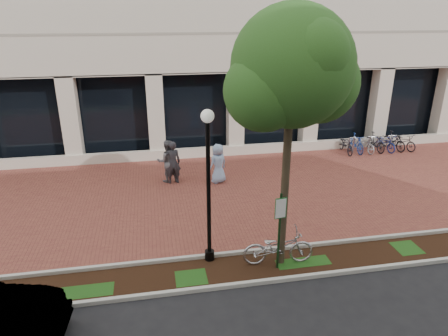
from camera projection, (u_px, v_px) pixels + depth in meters
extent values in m
plane|color=black|center=(212.00, 194.00, 16.27)|extent=(120.00, 120.00, 0.00)
cube|color=brown|center=(212.00, 193.00, 16.27)|extent=(40.00, 9.00, 0.01)
cube|color=black|center=(241.00, 269.00, 11.46)|extent=(40.00, 1.50, 0.01)
cube|color=#B6B7AC|center=(235.00, 253.00, 12.13)|extent=(40.00, 0.12, 0.12)
cube|color=#B6B7AC|center=(247.00, 284.00, 10.75)|extent=(40.00, 0.12, 0.12)
cube|color=black|center=(195.00, 112.00, 20.64)|extent=(40.00, 0.15, 4.20)
cube|color=beige|center=(198.00, 152.00, 20.30)|extent=(40.00, 0.25, 0.50)
cube|color=beige|center=(196.00, 115.00, 20.00)|extent=(0.80, 0.80, 4.20)
cube|color=#133416|center=(279.00, 232.00, 11.08)|extent=(0.05, 0.05, 2.37)
cube|color=#175D22|center=(281.00, 208.00, 10.78)|extent=(0.34, 0.02, 0.62)
cube|color=white|center=(281.00, 209.00, 10.77)|extent=(0.30, 0.01, 0.56)
cylinder|color=black|center=(210.00, 255.00, 11.86)|extent=(0.28, 0.28, 0.30)
cylinder|color=black|center=(209.00, 195.00, 11.15)|extent=(0.12, 0.12, 4.24)
sphere|color=silver|center=(207.00, 116.00, 10.33)|extent=(0.36, 0.36, 0.36)
cylinder|color=#453927|center=(284.00, 199.00, 11.05)|extent=(0.22, 0.22, 4.12)
sphere|color=#2A5219|center=(292.00, 67.00, 9.75)|extent=(3.05, 3.05, 3.05)
sphere|color=#2A5219|center=(318.00, 83.00, 10.34)|extent=(2.14, 2.14, 2.14)
sphere|color=#2A5219|center=(264.00, 91.00, 9.61)|extent=(1.98, 1.98, 1.98)
imported|color=#B2B2B7|center=(278.00, 247.00, 11.55)|extent=(2.13, 0.88, 1.09)
imported|color=#28282D|center=(173.00, 163.00, 16.95)|extent=(0.73, 0.53, 1.89)
imported|color=#5C5C61|center=(168.00, 161.00, 17.13)|extent=(0.96, 0.77, 1.87)
imported|color=#92B2D9|center=(218.00, 164.00, 17.06)|extent=(1.00, 0.88, 1.73)
cylinder|color=#B7B7BC|center=(353.00, 145.00, 20.93)|extent=(0.11, 0.11, 0.79)
sphere|color=#B7B7BC|center=(354.00, 137.00, 20.76)|extent=(0.12, 0.12, 0.12)
imported|color=black|center=(346.00, 145.00, 20.88)|extent=(0.68, 1.72, 0.89)
imported|color=#21449A|center=(356.00, 143.00, 20.96)|extent=(0.47, 1.64, 0.99)
imported|color=#B1B2B6|center=(365.00, 143.00, 21.07)|extent=(0.67, 1.72, 0.89)
imported|color=black|center=(375.00, 142.00, 21.15)|extent=(0.63, 1.68, 0.99)
imported|color=navy|center=(384.00, 142.00, 21.26)|extent=(0.84, 1.76, 0.89)
imported|color=black|center=(394.00, 141.00, 21.33)|extent=(0.79, 1.70, 0.99)
imported|color=black|center=(403.00, 141.00, 21.45)|extent=(1.01, 1.79, 0.89)
cylinder|color=#B7B7BC|center=(375.00, 144.00, 21.18)|extent=(0.04, 0.04, 0.80)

